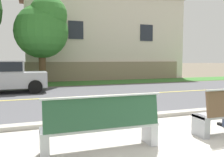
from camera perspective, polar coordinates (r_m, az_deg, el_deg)
name	(u,v)px	position (r m, az deg, el deg)	size (l,w,h in m)	color
ground_plane	(89,91)	(11.72, -5.71, -3.15)	(140.00, 140.00, 0.00)	#665B4C
sidewalk_pavement	(181,143)	(4.84, 16.40, -14.72)	(44.00, 3.60, 0.01)	#B7B2A8
curb_edge	(137,117)	(6.44, 6.17, -9.19)	(44.00, 0.30, 0.11)	#ADA89E
street_asphalt	(97,96)	(10.28, -3.77, -4.22)	(52.00, 8.00, 0.01)	#515156
road_centre_line	(97,96)	(10.28, -3.77, -4.19)	(48.00, 0.14, 0.01)	#E0CC4C
far_verge_grass	(74,83)	(15.82, -9.24, -1.12)	(48.00, 2.80, 0.02)	#38702D
bench_left	(102,125)	(4.12, -2.45, -11.25)	(2.06, 0.48, 1.01)	silver
shade_tree_left	(43,28)	(15.58, -16.34, 11.75)	(3.32, 3.32, 5.49)	brown
garden_wall	(103,71)	(18.03, -2.21, 1.85)	(13.00, 0.36, 1.40)	gray
house_across_street	(101,35)	(21.41, -2.66, 10.39)	(13.75, 6.91, 7.35)	beige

